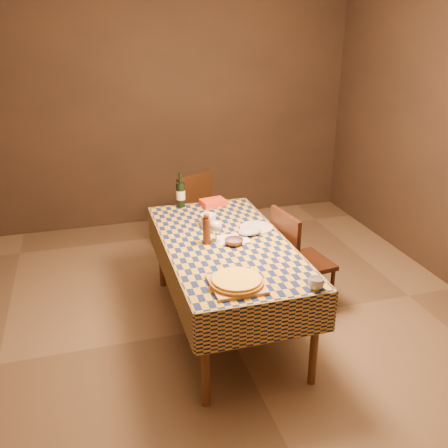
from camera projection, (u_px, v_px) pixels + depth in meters
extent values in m
plane|color=brown|center=(226.00, 326.00, 4.14)|extent=(5.00, 5.00, 0.00)
cube|color=#34271D|center=(166.00, 112.00, 5.83)|extent=(4.50, 0.10, 2.70)
cylinder|color=brown|center=(205.00, 358.00, 3.16)|extent=(0.06, 0.06, 0.75)
cylinder|color=brown|center=(315.00, 338.00, 3.35)|extent=(0.06, 0.06, 0.75)
cylinder|color=brown|center=(161.00, 250.00, 4.63)|extent=(0.06, 0.06, 0.75)
cylinder|color=brown|center=(239.00, 240.00, 4.83)|extent=(0.06, 0.06, 0.75)
cube|color=brown|center=(226.00, 245.00, 3.85)|extent=(0.90, 1.80, 0.03)
cube|color=brown|center=(226.00, 243.00, 3.84)|extent=(0.92, 1.82, 0.02)
cube|color=brown|center=(268.00, 323.00, 3.09)|extent=(0.94, 0.01, 0.30)
cube|color=brown|center=(198.00, 218.00, 4.71)|extent=(0.94, 0.01, 0.30)
cube|color=brown|center=(167.00, 267.00, 3.78)|extent=(0.01, 1.84, 0.30)
cube|color=brown|center=(281.00, 252.00, 4.02)|extent=(0.01, 1.84, 0.30)
cube|color=tan|center=(237.00, 284.00, 3.21)|extent=(0.34, 0.34, 0.02)
cylinder|color=#9E6A1A|center=(237.00, 282.00, 3.20)|extent=(0.46, 0.46, 0.02)
cylinder|color=yellow|center=(237.00, 279.00, 3.19)|extent=(0.42, 0.42, 0.02)
cylinder|color=#512413|center=(207.00, 231.00, 3.77)|extent=(0.06, 0.06, 0.20)
sphere|color=#512413|center=(206.00, 216.00, 3.73)|extent=(0.05, 0.05, 0.05)
imported|color=#624952|center=(234.00, 242.00, 3.79)|extent=(0.17, 0.17, 0.04)
cylinder|color=silver|center=(216.00, 242.00, 3.83)|extent=(0.10, 0.10, 0.01)
cylinder|color=silver|center=(216.00, 237.00, 3.82)|extent=(0.01, 0.01, 0.08)
sphere|color=silver|center=(216.00, 226.00, 3.78)|extent=(0.09, 0.09, 0.09)
ellipsoid|color=#3A0713|center=(216.00, 227.00, 3.79)|extent=(0.06, 0.06, 0.04)
cylinder|color=black|center=(181.00, 195.00, 4.51)|extent=(0.09, 0.09, 0.23)
cylinder|color=black|center=(180.00, 178.00, 4.45)|extent=(0.03, 0.03, 0.09)
cylinder|color=beige|center=(181.00, 195.00, 4.51)|extent=(0.09, 0.09, 0.08)
cylinder|color=silver|center=(208.00, 220.00, 4.11)|extent=(0.16, 0.16, 0.10)
cube|color=red|center=(213.00, 202.00, 4.58)|extent=(0.24, 0.19, 0.06)
cylinder|color=silver|center=(256.00, 228.00, 4.08)|extent=(0.34, 0.34, 0.02)
imported|color=silver|center=(316.00, 283.00, 3.16)|extent=(0.11, 0.11, 0.08)
cube|color=silver|center=(233.00, 239.00, 3.89)|extent=(0.25, 0.20, 0.00)
ellipsoid|color=#9CA4C8|center=(250.00, 231.00, 3.96)|extent=(0.20, 0.16, 0.06)
cube|color=black|center=(184.00, 214.00, 5.26)|extent=(0.56, 0.56, 0.04)
cube|color=black|center=(195.00, 196.00, 5.02)|extent=(0.40, 0.21, 0.46)
cylinder|color=black|center=(188.00, 225.00, 5.58)|extent=(0.04, 0.04, 0.43)
cylinder|color=black|center=(161.00, 234.00, 5.36)|extent=(0.04, 0.04, 0.43)
cylinder|color=black|center=(208.00, 235.00, 5.33)|extent=(0.04, 0.04, 0.43)
cylinder|color=black|center=(181.00, 244.00, 5.11)|extent=(0.04, 0.04, 0.43)
cube|color=black|center=(304.00, 263.00, 4.22)|extent=(0.47, 0.47, 0.04)
cube|color=black|center=(285.00, 240.00, 4.05)|extent=(0.09, 0.42, 0.46)
cylinder|color=black|center=(332.00, 292.00, 4.22)|extent=(0.04, 0.04, 0.43)
cylinder|color=black|center=(308.00, 274.00, 4.53)|extent=(0.04, 0.04, 0.43)
cylinder|color=black|center=(295.00, 302.00, 4.09)|extent=(0.04, 0.04, 0.43)
cylinder|color=black|center=(273.00, 282.00, 4.39)|extent=(0.04, 0.04, 0.43)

